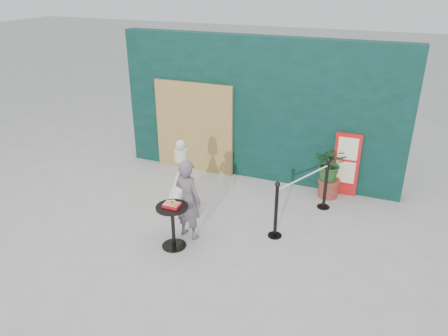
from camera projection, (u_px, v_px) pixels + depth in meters
ground at (197, 253)px, 7.03m from camera, size 60.00×60.00×0.00m
back_wall at (259, 110)px, 9.06m from camera, size 6.00×0.30×3.00m
bamboo_fence at (194, 128)px, 9.56m from camera, size 1.80×0.08×2.00m
woman at (188, 199)px, 7.20m from camera, size 0.58×0.46×1.40m
menu_board at (346, 165)px, 8.61m from camera, size 0.50×0.07×1.30m
statue at (182, 184)px, 7.97m from camera, size 0.57×0.57×1.45m
cafe_table at (173, 220)px, 7.00m from camera, size 0.52×0.52×0.75m
food_basket at (172, 204)px, 6.88m from camera, size 0.26×0.19×0.11m
planter at (330, 168)px, 8.53m from camera, size 0.63×0.55×1.08m
stanchion_barrier at (302, 197)px, 7.72m from camera, size 0.84×1.54×1.03m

